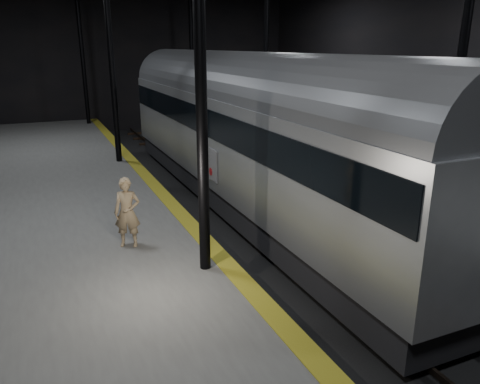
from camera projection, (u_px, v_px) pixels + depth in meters
ground at (269, 227)px, 16.67m from camera, size 44.00×44.00×0.00m
platform_left at (40, 249)px, 13.65m from camera, size 9.00×43.80×1.00m
platform_right at (430, 189)px, 19.39m from camera, size 9.00×43.80×1.00m
tactile_strip at (180, 213)px, 15.13m from camera, size 0.50×43.80×0.01m
track at (269, 225)px, 16.65m from camera, size 2.40×43.00×0.24m
train at (242, 126)px, 17.73m from camera, size 3.27×21.85×5.84m
woman at (127, 212)px, 12.39m from camera, size 0.81×0.68×1.90m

